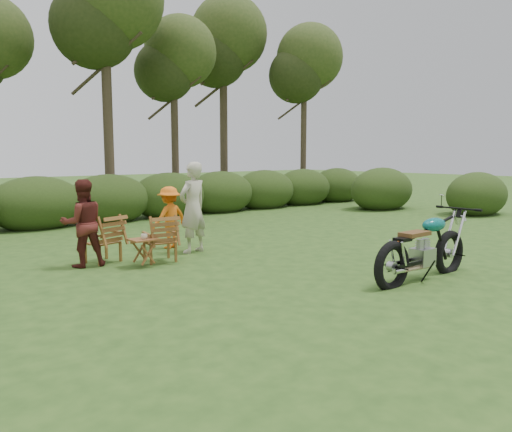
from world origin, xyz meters
TOP-DOWN VIEW (x-y plane):
  - ground at (0.00, 0.00)m, footprint 80.00×80.00m
  - tree_line at (0.50, 9.74)m, footprint 22.52×11.62m
  - motorcycle at (0.99, -0.62)m, footprint 2.22×0.87m
  - lawn_chair_right at (-1.55, 3.18)m, footprint 0.68×0.68m
  - lawn_chair_left at (-2.39, 3.78)m, footprint 0.74×0.74m
  - side_table at (-1.98, 2.98)m, footprint 0.49×0.41m
  - cup at (-1.98, 2.94)m, footprint 0.14×0.14m
  - adult_a at (-0.61, 3.52)m, footprint 0.74×0.57m
  - adult_b at (-2.78, 3.67)m, footprint 0.82×0.68m
  - child at (-0.73, 4.24)m, footprint 0.89×0.59m

SIDE VIEW (x-z plane):
  - ground at x=0.00m, z-range 0.00..0.00m
  - motorcycle at x=0.99m, z-range -0.63..0.63m
  - lawn_chair_right at x=-1.55m, z-range -0.43..0.43m
  - lawn_chair_left at x=-2.39m, z-range -0.43..0.43m
  - adult_a at x=-0.61m, z-range -0.91..0.91m
  - adult_b at x=-2.78m, z-range -0.77..0.77m
  - child at x=-0.73m, z-range -0.65..0.65m
  - side_table at x=-1.98m, z-range 0.00..0.50m
  - cup at x=-1.98m, z-range 0.50..0.59m
  - tree_line at x=0.50m, z-range -0.26..7.88m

